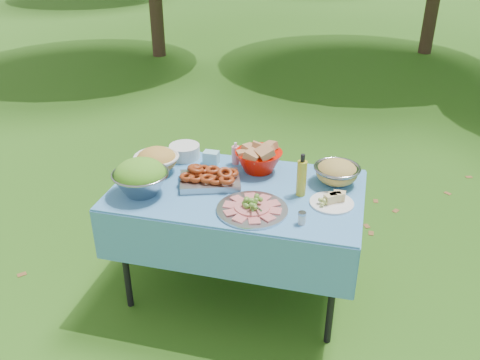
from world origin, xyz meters
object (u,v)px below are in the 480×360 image
object	(u,v)px
plate_stack	(185,151)
charcuterie_platter	(252,203)
oil_bottle	(302,175)
salad_bowl	(140,177)
picnic_table	(238,241)
pasta_bowl_steel	(337,172)
bread_bowl	(259,156)

from	to	relation	value
plate_stack	charcuterie_platter	bearing A→B (deg)	-42.84
charcuterie_platter	oil_bottle	size ratio (longest dim) A/B	1.54
oil_bottle	salad_bowl	bearing A→B (deg)	-166.74
plate_stack	picnic_table	bearing A→B (deg)	-35.76
salad_bowl	pasta_bowl_steel	xyz separation A→B (m)	(1.08, 0.41, -0.03)
bread_bowl	charcuterie_platter	distance (m)	0.49
plate_stack	pasta_bowl_steel	xyz separation A→B (m)	(1.00, -0.10, 0.03)
pasta_bowl_steel	oil_bottle	bearing A→B (deg)	-133.20
oil_bottle	picnic_table	bearing A→B (deg)	-177.21
salad_bowl	plate_stack	xyz separation A→B (m)	(0.08, 0.51, -0.06)
salad_bowl	oil_bottle	distance (m)	0.92
pasta_bowl_steel	charcuterie_platter	size ratio (longest dim) A/B	0.69
picnic_table	oil_bottle	xyz separation A→B (m)	(0.37, 0.02, 0.51)
picnic_table	charcuterie_platter	world-z (taller)	charcuterie_platter
salad_bowl	pasta_bowl_steel	world-z (taller)	salad_bowl
picnic_table	pasta_bowl_steel	size ratio (longest dim) A/B	5.35
bread_bowl	oil_bottle	distance (m)	0.39
plate_stack	pasta_bowl_steel	size ratio (longest dim) A/B	0.74
picnic_table	salad_bowl	bearing A→B (deg)	-159.77
charcuterie_platter	oil_bottle	xyz separation A→B (m)	(0.23, 0.24, 0.08)
bread_bowl	salad_bowl	bearing A→B (deg)	-142.60
salad_bowl	pasta_bowl_steel	distance (m)	1.16
salad_bowl	oil_bottle	size ratio (longest dim) A/B	1.26
pasta_bowl_steel	salad_bowl	bearing A→B (deg)	-159.29
pasta_bowl_steel	oil_bottle	world-z (taller)	oil_bottle
pasta_bowl_steel	oil_bottle	distance (m)	0.28
picnic_table	bread_bowl	distance (m)	0.55
picnic_table	bread_bowl	size ratio (longest dim) A/B	4.93
salad_bowl	bread_bowl	bearing A→B (deg)	37.40
picnic_table	charcuterie_platter	xyz separation A→B (m)	(0.14, -0.22, 0.43)
pasta_bowl_steel	oil_bottle	xyz separation A→B (m)	(-0.19, -0.20, 0.06)
bread_bowl	picnic_table	bearing A→B (deg)	-104.97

